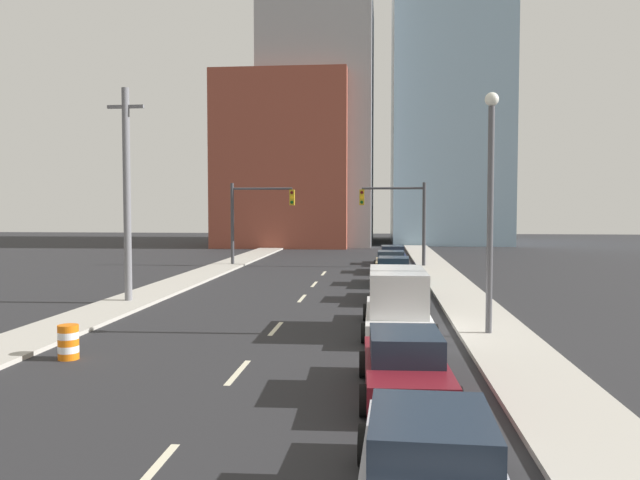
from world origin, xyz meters
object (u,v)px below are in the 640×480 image
at_px(traffic_barrel, 68,342).
at_px(utility_pole_left_mid, 127,194).
at_px(sedan_navy, 393,256).
at_px(sedan_silver, 431,468).
at_px(box_truck_white, 397,303).
at_px(traffic_signal_right, 404,212).
at_px(traffic_signal_left, 251,212).
at_px(sedan_tan, 391,263).
at_px(sedan_black, 395,286).
at_px(sedan_maroon, 405,366).
at_px(street_lamp, 490,195).
at_px(sedan_teal, 393,272).

bearing_deg(traffic_barrel, utility_pole_left_mid, 103.65).
bearing_deg(sedan_navy, sedan_silver, -91.09).
relative_size(utility_pole_left_mid, box_truck_white, 1.51).
bearing_deg(traffic_signal_right, traffic_signal_left, 180.00).
bearing_deg(sedan_tan, sedan_black, -89.64).
bearing_deg(utility_pole_left_mid, box_truck_white, -24.57).
distance_m(traffic_signal_right, sedan_maroon, 30.27).
xyz_separation_m(traffic_signal_left, traffic_signal_right, (10.88, 0.00, 0.00)).
xyz_separation_m(sedan_black, sedan_navy, (0.25, 18.14, -0.03)).
height_order(traffic_signal_left, sedan_navy, traffic_signal_left).
xyz_separation_m(street_lamp, sedan_black, (-2.83, 7.73, -3.90)).
relative_size(sedan_silver, sedan_maroon, 1.02).
distance_m(traffic_signal_left, traffic_signal_right, 10.88).
height_order(sedan_tan, sedan_navy, sedan_tan).
bearing_deg(sedan_black, sedan_teal, 91.65).
height_order(utility_pole_left_mid, sedan_maroon, utility_pole_left_mid).
bearing_deg(sedan_black, box_truck_white, -88.43).
relative_size(traffic_barrel, sedan_silver, 0.20).
bearing_deg(traffic_barrel, sedan_black, 52.30).
height_order(utility_pole_left_mid, traffic_barrel, utility_pole_left_mid).
height_order(traffic_signal_left, traffic_signal_right, same).
distance_m(utility_pole_left_mid, sedan_teal, 14.60).
height_order(street_lamp, sedan_teal, street_lamp).
xyz_separation_m(sedan_silver, sedan_black, (-0.04, 19.68, 0.01)).
distance_m(sedan_silver, sedan_teal, 25.49).
height_order(traffic_signal_left, sedan_black, traffic_signal_left).
bearing_deg(sedan_maroon, sedan_black, 87.67).
xyz_separation_m(utility_pole_left_mid, traffic_barrel, (2.39, -9.84, -4.29)).
distance_m(traffic_signal_right, street_lamp, 23.60).
xyz_separation_m(utility_pole_left_mid, sedan_tan, (11.58, 14.16, -4.13)).
relative_size(traffic_signal_left, traffic_signal_right, 1.00).
xyz_separation_m(traffic_signal_left, box_truck_white, (9.78, -23.06, -2.88)).
xyz_separation_m(traffic_signal_left, sedan_black, (9.87, -15.78, -3.21)).
height_order(sedan_silver, sedan_black, sedan_black).
bearing_deg(traffic_signal_left, sedan_navy, 13.09).
height_order(sedan_silver, sedan_teal, sedan_teal).
bearing_deg(sedan_black, traffic_barrel, -125.44).
relative_size(traffic_signal_left, sedan_tan, 1.36).
xyz_separation_m(sedan_black, sedan_teal, (0.06, 5.81, 0.03)).
relative_size(box_truck_white, sedan_black, 1.37).
bearing_deg(sedan_tan, traffic_signal_right, 75.14).
xyz_separation_m(traffic_signal_right, sedan_maroon, (-1.11, -30.08, -3.22)).
bearing_deg(sedan_silver, sedan_maroon, 93.14).
bearing_deg(sedan_navy, traffic_signal_left, -167.67).
bearing_deg(traffic_barrel, sedan_navy, 72.57).
bearing_deg(sedan_black, sedan_navy, 91.46).
height_order(traffic_barrel, sedan_silver, sedan_silver).
bearing_deg(sedan_navy, sedan_black, -91.56).
height_order(sedan_silver, sedan_navy, sedan_silver).
distance_m(sedan_silver, sedan_navy, 37.82).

